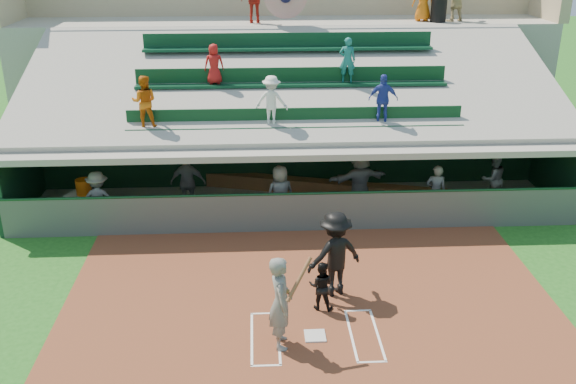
{
  "coord_description": "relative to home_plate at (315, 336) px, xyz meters",
  "views": [
    {
      "loc": [
        -1.15,
        -11.0,
        7.81
      ],
      "look_at": [
        -0.37,
        3.5,
        1.8
      ],
      "focal_mm": 40.0,
      "sensor_mm": 36.0,
      "label": 1
    }
  ],
  "objects": [
    {
      "name": "white_table",
      "position": [
        -6.14,
        6.24,
        0.36
      ],
      "size": [
        0.98,
        0.86,
        0.71
      ],
      "primitive_type": "cube",
      "rotation": [
        0.0,
        0.0,
        -0.38
      ],
      "color": "silver",
      "rests_on": "dugout_floor"
    },
    {
      "name": "dugout_player_d",
      "position": [
        1.85,
        6.13,
        0.97
      ],
      "size": [
        1.88,
        1.03,
        1.93
      ],
      "primitive_type": "imported",
      "rotation": [
        0.0,
        0.0,
        3.41
      ],
      "color": "#5D5F5A",
      "rests_on": "dugout_floor"
    },
    {
      "name": "grandstand",
      "position": [
        -0.01,
        10.51,
        2.23
      ],
      "size": [
        20.4,
        10.4,
        7.8
      ],
      "color": "#525752",
      "rests_on": "ground"
    },
    {
      "name": "batter_at_plate",
      "position": [
        -0.71,
        -0.23,
        0.97
      ],
      "size": [
        0.88,
        0.79,
        1.97
      ],
      "color": "#5F635D",
      "rests_on": "dirt_slab"
    },
    {
      "name": "home_plate",
      "position": [
        0.0,
        0.0,
        0.0
      ],
      "size": [
        0.43,
        0.43,
        0.03
      ],
      "primitive_type": "cube",
      "color": "silver",
      "rests_on": "dirt_slab"
    },
    {
      "name": "concourse_slab",
      "position": [
        0.0,
        13.5,
        2.26
      ],
      "size": [
        20.0,
        3.0,
        4.6
      ],
      "primitive_type": "cube",
      "color": "#99978B",
      "rests_on": "ground"
    },
    {
      "name": "ground",
      "position": [
        0.0,
        0.0,
        -0.04
      ],
      "size": [
        100.0,
        100.0,
        0.0
      ],
      "primitive_type": "plane",
      "color": "#1D5919",
      "rests_on": "ground"
    },
    {
      "name": "dugout_bench",
      "position": [
        -0.19,
        7.87,
        0.22
      ],
      "size": [
        14.0,
        4.39,
        0.43
      ],
      "primitive_type": "cube",
      "rotation": [
        0.0,
        0.0,
        -0.28
      ],
      "color": "brown",
      "rests_on": "dugout_floor"
    },
    {
      "name": "trash_bin",
      "position": [
        5.61,
        12.7,
        4.99
      ],
      "size": [
        0.57,
        0.57,
        0.85
      ],
      "primitive_type": "cylinder",
      "color": "black",
      "rests_on": "concourse_slab"
    },
    {
      "name": "water_cooler",
      "position": [
        -6.06,
        6.2,
        0.93
      ],
      "size": [
        0.44,
        0.44,
        0.44
      ],
      "primitive_type": "cylinder",
      "color": "#DD5D0D",
      "rests_on": "white_table"
    },
    {
      "name": "dugout_floor",
      "position": [
        0.0,
        6.75,
        -0.02
      ],
      "size": [
        16.0,
        3.5,
        0.04
      ],
      "primitive_type": "cube",
      "color": "gray",
      "rests_on": "ground"
    },
    {
      "name": "concourse_staff_a",
      "position": [
        -1.07,
        12.78,
        5.38
      ],
      "size": [
        0.97,
        0.44,
        1.64
      ],
      "primitive_type": "imported",
      "rotation": [
        0.0,
        0.0,
        3.1
      ],
      "color": "#AE1E13",
      "rests_on": "concourse_slab"
    },
    {
      "name": "catcher",
      "position": [
        0.22,
        1.05,
        0.55
      ],
      "size": [
        0.63,
        0.54,
        1.13
      ],
      "primitive_type": "imported",
      "rotation": [
        0.0,
        0.0,
        2.92
      ],
      "color": "black",
      "rests_on": "dirt_slab"
    },
    {
      "name": "dugout_player_b",
      "position": [
        -3.13,
        6.5,
        0.88
      ],
      "size": [
        1.07,
        0.52,
        1.76
      ],
      "primitive_type": "imported",
      "rotation": [
        0.0,
        0.0,
        3.05
      ],
      "color": "#535651",
      "rests_on": "dugout_floor"
    },
    {
      "name": "batters_box_chalk",
      "position": [
        0.0,
        0.0,
        -0.01
      ],
      "size": [
        2.65,
        1.85,
        0.01
      ],
      "color": "white",
      "rests_on": "dirt_slab"
    },
    {
      "name": "dugout_player_e",
      "position": [
        3.96,
        5.62,
        0.8
      ],
      "size": [
        0.64,
        0.48,
        1.59
      ],
      "primitive_type": "imported",
      "rotation": [
        0.0,
        0.0,
        2.95
      ],
      "color": "#575954",
      "rests_on": "dugout_floor"
    },
    {
      "name": "dirt_slab",
      "position": [
        0.0,
        0.5,
        -0.03
      ],
      "size": [
        11.0,
        9.0,
        0.02
      ],
      "primitive_type": "cube",
      "color": "brown",
      "rests_on": "ground"
    },
    {
      "name": "dugout_player_f",
      "position": [
        5.95,
        6.53,
        0.8
      ],
      "size": [
        0.89,
        0.76,
        1.59
      ],
      "primitive_type": "imported",
      "rotation": [
        0.0,
        0.0,
        3.37
      ],
      "color": "#61635E",
      "rests_on": "dugout_floor"
    },
    {
      "name": "dugout_player_c",
      "position": [
        -0.48,
        5.6,
        0.84
      ],
      "size": [
        0.94,
        0.76,
        1.67
      ],
      "primitive_type": "imported",
      "rotation": [
        0.0,
        0.0,
        3.47
      ],
      "color": "#555853",
      "rests_on": "dugout_floor"
    },
    {
      "name": "home_umpire",
      "position": [
        0.59,
        1.69,
        0.99
      ],
      "size": [
        1.48,
        1.16,
        2.01
      ],
      "primitive_type": "imported",
      "rotation": [
        0.0,
        0.0,
        3.51
      ],
      "color": "black",
      "rests_on": "dirt_slab"
    },
    {
      "name": "dugout_player_a",
      "position": [
        -5.51,
        5.52,
        0.82
      ],
      "size": [
        1.1,
        0.7,
        1.63
      ],
      "primitive_type": "imported",
      "rotation": [
        0.0,
        0.0,
        3.23
      ],
      "color": "#565954",
      "rests_on": "dugout_floor"
    }
  ]
}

